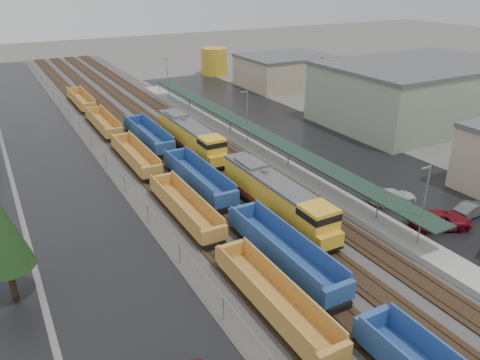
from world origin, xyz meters
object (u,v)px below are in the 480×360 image
object	(u,v)px
well_string_blue	(283,252)
parked_car_east_c	(393,196)
locomotive_trail	(191,137)
storage_tank	(214,61)
locomotive_lead	(277,197)
parked_car_east_b	(441,220)
parked_car_east_e	(472,209)
well_string_yellow	(185,208)

from	to	relation	value
well_string_blue	parked_car_east_c	world-z (taller)	well_string_blue
locomotive_trail	parked_car_east_c	size ratio (longest dim) A/B	3.51
storage_tank	parked_car_east_c	size ratio (longest dim) A/B	1.20
storage_tank	locomotive_lead	bearing A→B (deg)	-111.14
parked_car_east_b	well_string_blue	bearing A→B (deg)	107.45
locomotive_lead	parked_car_east_b	bearing A→B (deg)	-36.20
parked_car_east_e	locomotive_lead	bearing A→B (deg)	60.29
parked_car_east_b	parked_car_east_e	bearing A→B (deg)	-64.09
storage_tank	parked_car_east_e	world-z (taller)	storage_tank
parked_car_east_c	parked_car_east_e	world-z (taller)	parked_car_east_c
well_string_yellow	parked_car_east_e	distance (m)	28.59
well_string_blue	storage_tank	xyz separation A→B (m)	(30.05, 74.44, 1.87)
parked_car_east_b	locomotive_lead	bearing A→B (deg)	78.47
parked_car_east_b	well_string_yellow	bearing A→B (deg)	81.44
well_string_yellow	parked_car_east_b	distance (m)	24.57
well_string_blue	parked_car_east_e	xyz separation A→B (m)	(21.28, -1.99, -0.51)
locomotive_trail	parked_car_east_e	bearing A→B (deg)	-60.13
parked_car_east_e	locomotive_trail	bearing A→B (deg)	27.89
well_string_blue	storage_tank	size ratio (longest dim) A/B	13.47
storage_tank	parked_car_east_c	world-z (taller)	storage_tank
well_string_yellow	well_string_blue	world-z (taller)	well_string_blue
well_string_yellow	parked_car_east_c	xyz separation A→B (m)	(20.45, -7.44, -0.39)
locomotive_lead	parked_car_east_b	size ratio (longest dim) A/B	3.10
parked_car_east_c	storage_tank	bearing A→B (deg)	5.51
locomotive_trail	well_string_blue	distance (m)	28.39
parked_car_east_b	parked_car_east_c	size ratio (longest dim) A/B	1.13
locomotive_trail	parked_car_east_e	world-z (taller)	locomotive_trail
locomotive_lead	parked_car_east_b	xyz separation A→B (m)	(12.55, -9.18, -1.40)
locomotive_trail	storage_tank	size ratio (longest dim) A/B	2.94
locomotive_lead	well_string_blue	distance (m)	8.20
locomotive_trail	parked_car_east_b	world-z (taller)	locomotive_trail
locomotive_lead	storage_tank	bearing A→B (deg)	68.86
well_string_yellow	parked_car_east_e	xyz separation A→B (m)	(25.28, -13.36, -0.43)
locomotive_trail	well_string_blue	bearing A→B (deg)	-98.10
locomotive_lead	parked_car_east_b	world-z (taller)	locomotive_lead
parked_car_east_b	parked_car_east_c	bearing A→B (deg)	25.66
well_string_yellow	well_string_blue	size ratio (longest dim) A/B	1.33
well_string_yellow	storage_tank	world-z (taller)	storage_tank
storage_tank	parked_car_east_b	distance (m)	77.75
well_string_blue	storage_tank	distance (m)	80.29
parked_car_east_c	locomotive_trail	bearing A→B (deg)	43.68
locomotive_trail	storage_tank	bearing A→B (deg)	60.66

